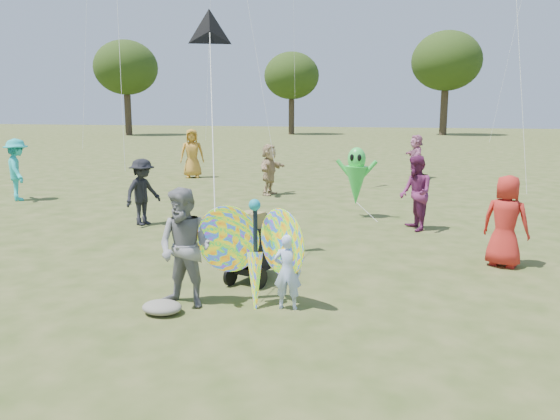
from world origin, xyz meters
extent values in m
plane|color=#51592B|center=(0.00, 0.00, 0.00)|extent=(160.00, 160.00, 0.00)
imported|color=#ACC0F3|center=(0.28, 0.25, 0.51)|extent=(0.40, 0.29, 1.03)
imported|color=gray|center=(-1.06, -0.05, 0.81)|extent=(0.85, 0.69, 1.62)
ellipsoid|color=gray|center=(-1.24, -0.40, 0.08)|extent=(0.53, 0.44, 0.17)
imported|color=red|center=(3.24, 3.25, 0.78)|extent=(0.89, 0.74, 1.56)
imported|color=black|center=(-4.41, 4.53, 0.77)|extent=(0.83, 1.11, 1.54)
imported|color=tan|center=(-3.01, 9.72, 0.80)|extent=(0.65, 1.52, 1.59)
imported|color=#6C2454|center=(1.64, 5.74, 0.83)|extent=(0.89, 0.99, 1.66)
imported|color=#BF842D|center=(-7.26, 13.07, 0.95)|extent=(1.10, 0.93, 1.90)
imported|color=#22B5B8|center=(-9.75, 6.58, 0.91)|extent=(1.31, 1.29, 1.81)
imported|color=#AD6388|center=(1.16, 15.43, 0.85)|extent=(0.91, 1.65, 1.70)
cube|color=black|center=(-0.58, 1.29, 0.55)|extent=(0.68, 0.95, 0.71)
cube|color=black|center=(-0.58, 1.29, 0.22)|extent=(0.58, 0.77, 0.10)
ellipsoid|color=black|center=(-0.58, 1.54, 0.88)|extent=(0.51, 0.45, 0.33)
cylinder|color=black|center=(-0.82, 0.94, 0.15)|extent=(0.13, 0.30, 0.30)
cylinder|color=black|center=(-0.34, 0.94, 0.15)|extent=(0.13, 0.30, 0.30)
cylinder|color=black|center=(-0.58, 1.74, 0.11)|extent=(0.11, 0.23, 0.22)
cylinder|color=black|center=(-0.58, 0.81, 0.98)|extent=(0.43, 0.15, 0.03)
cube|color=#9F8B4D|center=(-0.58, 1.24, 0.96)|extent=(0.40, 0.36, 0.26)
ellipsoid|color=red|center=(-0.58, 0.33, 0.87)|extent=(0.98, 0.71, 1.24)
ellipsoid|color=red|center=(0.18, 0.33, 0.87)|extent=(0.98, 0.71, 1.24)
cylinder|color=black|center=(-0.20, 0.35, 0.82)|extent=(0.06, 0.06, 1.00)
cone|color=red|center=(-0.15, 0.18, 0.30)|extent=(0.36, 0.49, 0.93)
sphere|color=teal|center=(-0.20, 0.33, 1.37)|extent=(0.16, 0.16, 0.16)
cone|color=black|center=(-1.67, 2.32, 3.92)|extent=(0.89, 0.62, 0.81)
cylinder|color=silver|center=(-1.17, 1.18, 2.61)|extent=(1.03, 2.28, 2.62)
cone|color=#31D449|center=(0.16, 6.80, 0.80)|extent=(0.56, 0.56, 0.95)
ellipsoid|color=#31D449|center=(0.16, 6.80, 1.45)|extent=(0.44, 0.39, 0.57)
ellipsoid|color=black|center=(0.07, 6.62, 1.50)|extent=(0.10, 0.05, 0.17)
ellipsoid|color=black|center=(0.25, 6.62, 1.50)|extent=(0.10, 0.05, 0.17)
cylinder|color=#31D449|center=(-0.14, 6.80, 1.20)|extent=(0.43, 0.10, 0.49)
cylinder|color=#31D449|center=(0.46, 6.80, 1.20)|extent=(0.43, 0.10, 0.49)
cylinder|color=silver|center=(0.46, 6.60, 0.20)|extent=(0.61, 0.41, 0.41)
cylinder|color=#3A2D21|center=(-30.00, 45.00, 2.10)|extent=(0.70, 0.70, 4.20)
ellipsoid|color=#2B4214|center=(-30.00, 45.00, 7.00)|extent=(6.60, 6.60, 5.61)
cylinder|color=#3A2D21|center=(-14.00, 52.00, 1.89)|extent=(0.63, 0.63, 3.78)
ellipsoid|color=#2B4214|center=(-14.00, 52.00, 6.30)|extent=(5.94, 5.94, 5.05)
cylinder|color=#3A2D21|center=(2.00, 55.00, 2.31)|extent=(0.77, 0.77, 4.62)
ellipsoid|color=#2B4214|center=(2.00, 55.00, 7.70)|extent=(7.26, 7.26, 6.17)
camera|label=1|loc=(2.18, -6.45, 2.62)|focal=35.00mm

